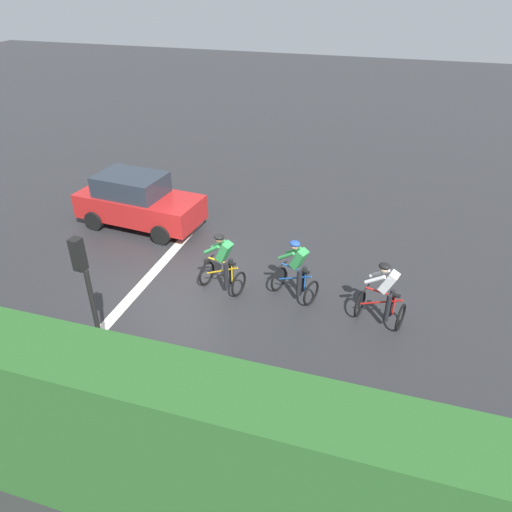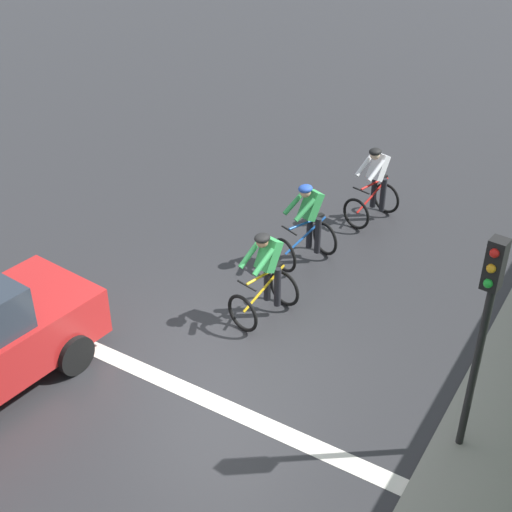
{
  "view_description": "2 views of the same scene",
  "coord_description": "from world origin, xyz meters",
  "px_view_note": "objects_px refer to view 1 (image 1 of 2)",
  "views": [
    {
      "loc": [
        10.01,
        5.44,
        7.52
      ],
      "look_at": [
        -0.38,
        2.21,
        0.97
      ],
      "focal_mm": 34.01,
      "sensor_mm": 36.0,
      "label": 1
    },
    {
      "loc": [
        4.94,
        -6.9,
        7.24
      ],
      "look_at": [
        -0.28,
        1.61,
        1.02
      ],
      "focal_mm": 49.03,
      "sensor_mm": 36.0,
      "label": 2
    }
  ],
  "objects_px": {
    "cyclist_second": "(297,272)",
    "cyclist_mid": "(223,264)",
    "car_red": "(138,201)",
    "traffic_light_near_crossing": "(88,291)",
    "cyclist_lead": "(384,296)"
  },
  "relations": [
    {
      "from": "cyclist_lead",
      "to": "car_red",
      "type": "distance_m",
      "value": 8.63
    },
    {
      "from": "cyclist_second",
      "to": "cyclist_mid",
      "type": "relative_size",
      "value": 1.0
    },
    {
      "from": "cyclist_mid",
      "to": "traffic_light_near_crossing",
      "type": "bearing_deg",
      "value": -18.62
    },
    {
      "from": "traffic_light_near_crossing",
      "to": "cyclist_second",
      "type": "bearing_deg",
      "value": 141.43
    },
    {
      "from": "traffic_light_near_crossing",
      "to": "cyclist_mid",
      "type": "bearing_deg",
      "value": 161.38
    },
    {
      "from": "cyclist_mid",
      "to": "cyclist_lead",
      "type": "bearing_deg",
      "value": 87.61
    },
    {
      "from": "cyclist_second",
      "to": "cyclist_lead",
      "type": "bearing_deg",
      "value": 79.69
    },
    {
      "from": "cyclist_second",
      "to": "car_red",
      "type": "height_order",
      "value": "car_red"
    },
    {
      "from": "cyclist_lead",
      "to": "traffic_light_near_crossing",
      "type": "distance_m",
      "value": 6.64
    },
    {
      "from": "cyclist_second",
      "to": "cyclist_mid",
      "type": "xyz_separation_m",
      "value": [
        0.23,
        -1.92,
        0.0
      ]
    },
    {
      "from": "cyclist_lead",
      "to": "cyclist_second",
      "type": "bearing_deg",
      "value": -100.31
    },
    {
      "from": "cyclist_mid",
      "to": "car_red",
      "type": "bearing_deg",
      "value": -124.25
    },
    {
      "from": "cyclist_second",
      "to": "cyclist_mid",
      "type": "height_order",
      "value": "same"
    },
    {
      "from": "cyclist_lead",
      "to": "traffic_light_near_crossing",
      "type": "relative_size",
      "value": 0.5
    },
    {
      "from": "cyclist_mid",
      "to": "traffic_light_near_crossing",
      "type": "xyz_separation_m",
      "value": [
        3.76,
        -1.27,
        1.43
      ]
    }
  ]
}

